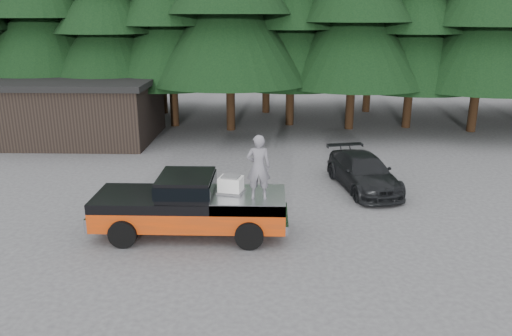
{
  "coord_description": "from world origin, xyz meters",
  "views": [
    {
      "loc": [
        1.33,
        -14.24,
        6.58
      ],
      "look_at": [
        0.91,
        0.0,
        2.15
      ],
      "focal_mm": 35.0,
      "sensor_mm": 36.0,
      "label": 1
    }
  ],
  "objects_px": {
    "pickup_truck": "(191,214)",
    "air_compressor": "(231,185)",
    "parked_car": "(363,172)",
    "man_on_bed": "(258,167)",
    "utility_building": "(79,109)"
  },
  "relations": [
    {
      "from": "pickup_truck",
      "to": "air_compressor",
      "type": "bearing_deg",
      "value": 6.45
    },
    {
      "from": "air_compressor",
      "to": "man_on_bed",
      "type": "bearing_deg",
      "value": -16.83
    },
    {
      "from": "man_on_bed",
      "to": "utility_building",
      "type": "relative_size",
      "value": 0.23
    },
    {
      "from": "pickup_truck",
      "to": "man_on_bed",
      "type": "relative_size",
      "value": 3.1
    },
    {
      "from": "pickup_truck",
      "to": "man_on_bed",
      "type": "height_order",
      "value": "man_on_bed"
    },
    {
      "from": "utility_building",
      "to": "air_compressor",
      "type": "bearing_deg",
      "value": -52.48
    },
    {
      "from": "man_on_bed",
      "to": "pickup_truck",
      "type": "bearing_deg",
      "value": -10.16
    },
    {
      "from": "air_compressor",
      "to": "pickup_truck",
      "type": "bearing_deg",
      "value": -161.04
    },
    {
      "from": "utility_building",
      "to": "pickup_truck",
      "type": "bearing_deg",
      "value": -56.75
    },
    {
      "from": "air_compressor",
      "to": "utility_building",
      "type": "height_order",
      "value": "utility_building"
    },
    {
      "from": "parked_car",
      "to": "utility_building",
      "type": "height_order",
      "value": "utility_building"
    },
    {
      "from": "parked_car",
      "to": "utility_building",
      "type": "distance_m",
      "value": 15.94
    },
    {
      "from": "pickup_truck",
      "to": "air_compressor",
      "type": "distance_m",
      "value": 1.54
    },
    {
      "from": "air_compressor",
      "to": "parked_car",
      "type": "xyz_separation_m",
      "value": [
        4.83,
        4.27,
        -0.91
      ]
    },
    {
      "from": "air_compressor",
      "to": "parked_car",
      "type": "relative_size",
      "value": 0.15
    }
  ]
}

